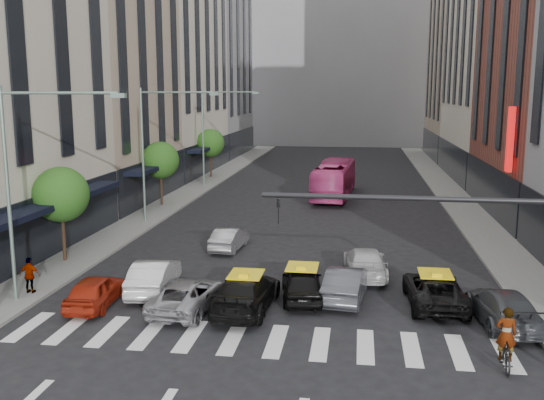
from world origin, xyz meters
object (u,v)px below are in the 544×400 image
at_px(car_white_front, 154,276).
at_px(taxi_center, 302,283).
at_px(bus, 334,179).
at_px(streetlamp_near, 27,166).
at_px(streetlamp_far, 213,124).
at_px(pedestrian_far, 30,275).
at_px(motorcycle, 505,353).
at_px(streetlamp_mid, 156,137).
at_px(car_red, 95,291).
at_px(taxi_left, 246,292).

relative_size(car_white_front, taxi_center, 1.07).
xyz_separation_m(taxi_center, bus, (0.28, 26.07, 0.81)).
distance_m(streetlamp_near, streetlamp_far, 32.00).
relative_size(bus, pedestrian_far, 6.90).
relative_size(bus, motorcycle, 5.80).
relative_size(streetlamp_far, car_white_front, 1.98).
xyz_separation_m(taxi_center, pedestrian_far, (-11.90, -1.26, 0.23)).
height_order(motorcycle, pedestrian_far, pedestrian_far).
distance_m(streetlamp_near, pedestrian_far, 5.08).
height_order(streetlamp_mid, car_red, streetlamp_mid).
bearing_deg(streetlamp_near, streetlamp_mid, 90.00).
distance_m(taxi_left, bus, 27.81).
distance_m(streetlamp_near, motorcycle, 19.43).
bearing_deg(car_red, pedestrian_far, -16.21).
bearing_deg(car_red, taxi_left, -178.69).
relative_size(streetlamp_mid, bus, 0.82).
relative_size(taxi_left, bus, 0.47).
relative_size(streetlamp_mid, pedestrian_far, 5.63).
xyz_separation_m(streetlamp_near, car_white_front, (4.48, 2.12, -5.15)).
bearing_deg(car_white_front, taxi_center, 174.22).
bearing_deg(pedestrian_far, streetlamp_far, -92.12).
bearing_deg(pedestrian_far, car_white_front, -166.81).
height_order(car_red, car_white_front, car_white_front).
bearing_deg(car_red, streetlamp_near, -2.47).
distance_m(car_white_front, taxi_left, 4.80).
distance_m(streetlamp_near, car_red, 5.86).
relative_size(streetlamp_near, motorcycle, 4.73).
distance_m(streetlamp_near, taxi_center, 12.47).
bearing_deg(pedestrian_far, bus, -114.77).
relative_size(streetlamp_far, car_red, 2.28).
relative_size(taxi_left, pedestrian_far, 3.26).
xyz_separation_m(car_red, taxi_left, (6.35, 0.45, 0.08)).
xyz_separation_m(car_white_front, pedestrian_far, (-5.23, -1.30, 0.20)).
bearing_deg(motorcycle, taxi_center, -33.95).
bearing_deg(car_white_front, car_red, 43.50).
bearing_deg(motorcycle, streetlamp_near, -6.82).
bearing_deg(bus, streetlamp_far, -14.09).
bearing_deg(motorcycle, bus, -73.66).
height_order(streetlamp_mid, car_white_front, streetlamp_mid).
bearing_deg(motorcycle, taxi_left, -19.06).
bearing_deg(bus, taxi_center, 93.91).
xyz_separation_m(streetlamp_far, pedestrian_far, (-0.75, -31.18, -4.95)).
distance_m(streetlamp_far, car_red, 32.52).
relative_size(car_red, taxi_center, 0.93).
height_order(streetlamp_far, car_white_front, streetlamp_far).
bearing_deg(car_white_front, streetlamp_mid, -77.53).
xyz_separation_m(taxi_left, bus, (2.44, 27.69, 0.78)).
distance_m(streetlamp_mid, streetlamp_far, 16.00).
distance_m(streetlamp_mid, motorcycle, 27.32).
height_order(streetlamp_near, car_white_front, streetlamp_near).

